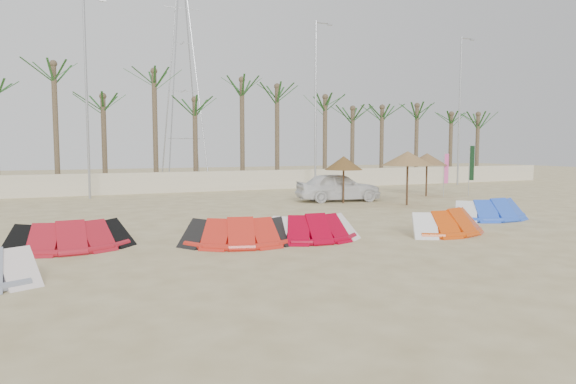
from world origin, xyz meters
name	(u,v)px	position (x,y,z in m)	size (l,w,h in m)	color
ground	(384,264)	(0.00, 0.00, 0.00)	(120.00, 120.00, 0.00)	beige
boundary_wall	(189,182)	(0.00, 22.00, 0.65)	(60.00, 0.30, 1.30)	beige
palm_line	(193,93)	(0.67, 23.50, 6.44)	(52.00, 4.00, 7.70)	brown
lamp_b	(87,94)	(-5.96, 20.00, 5.77)	(1.25, 0.14, 11.00)	#A5A8AD
lamp_c	(316,103)	(8.04, 20.00, 5.77)	(1.25, 0.14, 11.00)	#A5A8AD
lamp_d	(460,108)	(20.04, 20.00, 5.77)	(1.25, 0.14, 11.00)	#A5A8AD
pylon	(185,185)	(1.00, 28.00, 0.00)	(3.00, 3.00, 14.00)	#A5A8AD
kite_red_left	(70,234)	(-7.10, 5.21, 0.42)	(3.42, 1.74, 0.90)	#AC1523
kite_red_mid	(237,230)	(-2.53, 4.01, 0.42)	(3.59, 2.18, 0.90)	red
kite_red_right	(309,226)	(-0.23, 3.77, 0.42)	(3.05, 1.67, 0.90)	#A5001B
kite_orange	(443,220)	(4.50, 3.22, 0.42)	(3.57, 2.28, 0.90)	#DE470A
kite_blue	(487,208)	(8.40, 5.20, 0.42)	(3.52, 1.59, 0.90)	blue
parasol_left	(344,163)	(5.87, 12.45, 2.05)	(1.95, 1.95, 2.41)	#4C331E
parasol_mid	(408,158)	(8.31, 10.40, 2.31)	(2.56, 2.56, 2.67)	#4C331E
parasol_right	(427,159)	(12.14, 13.75, 2.16)	(2.35, 2.35, 2.51)	#4C331E
flag_pink	(446,170)	(12.94, 12.99, 1.56)	(0.44, 0.14, 2.63)	#A5A8AD
flag_green	(472,165)	(14.69, 12.89, 1.85)	(0.45, 0.08, 3.11)	#A5A8AD
car	(338,187)	(6.07, 13.37, 0.76)	(1.79, 4.45, 1.52)	white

